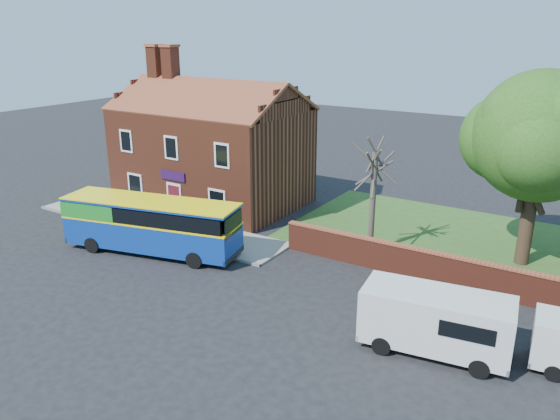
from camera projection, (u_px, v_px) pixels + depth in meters
The scene contains 10 objects.
ground at pixel (178, 287), 26.00m from camera, with size 120.00×120.00×0.00m, color black.
pavement at pixel (157, 224), 34.12m from camera, with size 18.00×3.50×0.12m, color gray.
kerb at pixel (136, 232), 32.71m from camera, with size 18.00×0.15×0.14m, color slate.
grass_strip at pixel (518, 253), 29.86m from camera, with size 26.00×12.00×0.04m, color #426B28.
shop_building at pixel (212, 154), 37.67m from camera, with size 12.30×8.13×10.50m.
boundary_wall at pixel (497, 281), 24.79m from camera, with size 22.00×0.38×1.60m.
bus at pixel (146, 222), 29.62m from camera, with size 10.09×4.64×2.98m.
van_near at pixel (436, 320), 20.47m from camera, with size 5.74×2.91×2.41m.
large_tree at pixel (542, 140), 26.64m from camera, with size 8.17×6.47×9.97m.
bare_tree at pixel (373, 197), 29.13m from camera, with size 2.28×2.72×6.09m.
Camera 1 is at (16.60, -17.26, 11.81)m, focal length 35.00 mm.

